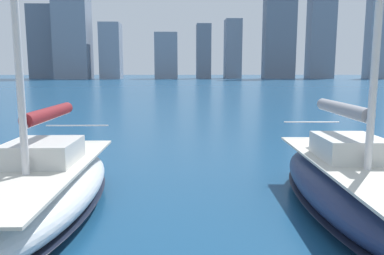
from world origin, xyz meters
name	(u,v)px	position (x,y,z in m)	size (l,w,h in m)	color
city_skyline	(160,34)	(8.50, -158.59, 18.56)	(173.72, 23.03, 49.24)	gray
sailboat_grey	(354,186)	(-3.46, -6.56, 0.76)	(2.74, 7.90, 11.17)	navy
sailboat_maroon	(38,188)	(4.07, -6.85, 0.70)	(2.81, 7.84, 11.32)	silver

